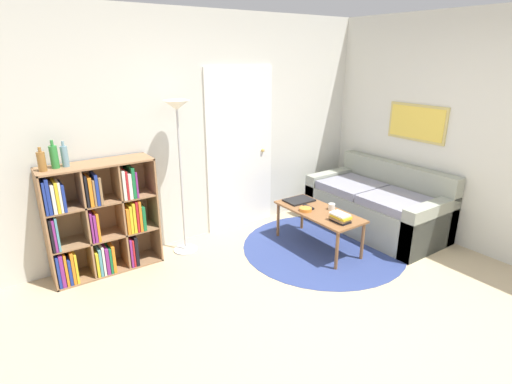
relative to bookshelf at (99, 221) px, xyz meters
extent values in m
plane|color=tan|center=(1.39, -2.17, -0.55)|extent=(14.00, 14.00, 0.00)
cube|color=silver|center=(1.39, 0.22, 0.75)|extent=(7.39, 0.05, 2.60)
cube|color=white|center=(1.80, 0.18, 0.45)|extent=(0.94, 0.02, 2.00)
sphere|color=tan|center=(2.13, 0.16, 0.41)|extent=(0.04, 0.04, 0.04)
cube|color=silver|center=(3.61, -0.99, 0.75)|extent=(0.05, 5.36, 2.60)
cube|color=tan|center=(3.57, -1.05, 0.79)|extent=(0.02, 0.78, 0.44)
cube|color=yellow|center=(3.56, -1.05, 0.79)|extent=(0.01, 0.72, 0.38)
cylinder|color=navy|center=(2.23, -0.92, -0.55)|extent=(1.86, 1.86, 0.01)
cube|color=#936B47|center=(-0.48, 0.00, 0.02)|extent=(0.02, 0.34, 1.15)
cube|color=#936B47|center=(0.57, 0.00, 0.02)|extent=(0.02, 0.34, 1.15)
cube|color=#936B47|center=(0.04, 0.00, 0.58)|extent=(1.06, 0.34, 0.02)
cube|color=#936B47|center=(0.04, 0.00, -0.54)|extent=(1.06, 0.34, 0.02)
cube|color=#936B47|center=(0.04, 0.16, 0.02)|extent=(1.06, 0.02, 1.15)
cube|color=#936B47|center=(-0.13, 0.00, 0.02)|extent=(0.02, 0.32, 1.11)
cube|color=#936B47|center=(0.21, 0.00, 0.02)|extent=(0.02, 0.32, 1.11)
cube|color=#936B47|center=(0.04, 0.00, -0.17)|extent=(1.03, 0.32, 0.02)
cube|color=#936B47|center=(0.04, 0.00, 0.20)|extent=(1.03, 0.32, 0.02)
cube|color=navy|center=(-0.45, -0.05, -0.37)|extent=(0.02, 0.23, 0.32)
cube|color=#7F287A|center=(-0.42, -0.04, -0.37)|extent=(0.03, 0.24, 0.33)
cube|color=orange|center=(-0.38, -0.05, -0.37)|extent=(0.02, 0.23, 0.32)
cube|color=navy|center=(-0.35, -0.04, -0.40)|extent=(0.03, 0.25, 0.27)
cube|color=orange|center=(-0.32, -0.03, -0.37)|extent=(0.03, 0.27, 0.33)
cube|color=gold|center=(-0.29, -0.04, -0.38)|extent=(0.02, 0.26, 0.31)
cube|color=gold|center=(-0.10, -0.06, -0.41)|extent=(0.03, 0.20, 0.26)
cube|color=teal|center=(-0.07, -0.05, -0.39)|extent=(0.03, 0.22, 0.29)
cube|color=silver|center=(-0.04, -0.05, -0.38)|extent=(0.02, 0.23, 0.31)
cube|color=#7F287A|center=(0.00, -0.05, -0.39)|extent=(0.03, 0.22, 0.28)
cube|color=#196B38|center=(0.03, -0.03, -0.40)|extent=(0.02, 0.27, 0.27)
cube|color=orange|center=(0.06, -0.06, -0.39)|extent=(0.03, 0.21, 0.29)
cube|color=#7F287A|center=(0.24, -0.07, -0.38)|extent=(0.02, 0.20, 0.31)
cube|color=#B21E23|center=(0.27, -0.06, -0.38)|extent=(0.02, 0.21, 0.30)
cube|color=black|center=(0.30, -0.05, -0.37)|extent=(0.03, 0.23, 0.32)
cube|color=black|center=(-0.45, -0.03, 0.00)|extent=(0.02, 0.27, 0.32)
cube|color=#7F287A|center=(-0.43, -0.05, 0.00)|extent=(0.02, 0.23, 0.31)
cube|color=teal|center=(-0.40, -0.03, 0.01)|extent=(0.02, 0.27, 0.33)
cube|color=#7F287A|center=(-0.10, -0.06, 0.00)|extent=(0.02, 0.20, 0.30)
cube|color=#7F287A|center=(-0.07, -0.04, -0.02)|extent=(0.02, 0.24, 0.28)
cube|color=orange|center=(-0.04, -0.06, -0.01)|extent=(0.02, 0.21, 0.29)
cube|color=orange|center=(0.25, -0.05, -0.02)|extent=(0.03, 0.22, 0.27)
cube|color=gold|center=(0.28, -0.03, -0.01)|extent=(0.03, 0.26, 0.29)
cube|color=gold|center=(0.31, -0.04, 0.00)|extent=(0.03, 0.24, 0.32)
cube|color=#B21E23|center=(0.35, -0.06, 0.01)|extent=(0.02, 0.21, 0.33)
cube|color=orange|center=(0.38, -0.05, 0.01)|extent=(0.03, 0.22, 0.32)
cube|color=#196B38|center=(0.41, -0.06, -0.03)|extent=(0.03, 0.20, 0.26)
cube|color=navy|center=(-0.45, -0.07, 0.37)|extent=(0.02, 0.19, 0.31)
cube|color=navy|center=(-0.42, -0.06, 0.38)|extent=(0.03, 0.21, 0.33)
cube|color=silver|center=(-0.38, -0.06, 0.35)|extent=(0.03, 0.20, 0.27)
cube|color=gold|center=(-0.35, -0.06, 0.36)|extent=(0.03, 0.21, 0.29)
cube|color=silver|center=(-0.33, -0.06, 0.36)|extent=(0.02, 0.21, 0.28)
cube|color=navy|center=(-0.30, -0.04, 0.34)|extent=(0.02, 0.25, 0.26)
cube|color=black|center=(-0.10, -0.05, 0.37)|extent=(0.02, 0.23, 0.31)
cube|color=orange|center=(-0.07, -0.07, 0.36)|extent=(0.03, 0.20, 0.28)
cube|color=olive|center=(-0.03, -0.07, 0.34)|extent=(0.02, 0.20, 0.26)
cube|color=navy|center=(-0.01, -0.07, 0.36)|extent=(0.03, 0.19, 0.30)
cube|color=olive|center=(0.02, -0.06, 0.35)|extent=(0.02, 0.21, 0.27)
cube|color=silver|center=(0.25, -0.05, 0.36)|extent=(0.03, 0.22, 0.30)
cube|color=#B21E23|center=(0.28, -0.04, 0.36)|extent=(0.02, 0.24, 0.29)
cube|color=silver|center=(0.31, -0.05, 0.34)|extent=(0.03, 0.23, 0.26)
cube|color=#196B38|center=(0.34, -0.03, 0.37)|extent=(0.03, 0.27, 0.31)
cube|color=#7F287A|center=(0.37, -0.07, 0.35)|extent=(0.02, 0.19, 0.26)
cylinder|color=#B7B7BC|center=(0.88, -0.08, -0.55)|extent=(0.27, 0.27, 0.01)
cylinder|color=#B7B7BC|center=(0.88, -0.08, 0.29)|extent=(0.02, 0.02, 1.59)
cone|color=white|center=(0.88, -0.08, 1.09)|extent=(0.27, 0.27, 0.10)
cube|color=gray|center=(3.12, -0.92, -0.33)|extent=(0.88, 1.68, 0.45)
cube|color=gray|center=(3.48, -0.92, -0.14)|extent=(0.16, 1.68, 0.82)
cube|color=gray|center=(3.12, -1.67, -0.26)|extent=(0.88, 0.16, 0.59)
cube|color=gray|center=(3.12, -0.16, -0.26)|extent=(0.88, 0.16, 0.59)
cube|color=gray|center=(3.04, -1.25, -0.05)|extent=(0.68, 0.66, 0.10)
cube|color=gray|center=(3.04, -0.58, -0.05)|extent=(0.68, 0.66, 0.10)
cube|color=brown|center=(2.18, -0.87, -0.11)|extent=(0.47, 1.07, 0.02)
cylinder|color=brown|center=(1.98, -1.37, -0.34)|extent=(0.04, 0.04, 0.43)
cylinder|color=brown|center=(1.98, -0.38, -0.34)|extent=(0.04, 0.04, 0.43)
cylinder|color=brown|center=(2.37, -1.37, -0.34)|extent=(0.04, 0.04, 0.43)
cylinder|color=brown|center=(2.37, -0.38, -0.34)|extent=(0.04, 0.04, 0.43)
cube|color=black|center=(2.20, -0.51, -0.09)|extent=(0.34, 0.25, 0.02)
cylinder|color=orange|center=(2.05, -0.79, -0.08)|extent=(0.14, 0.14, 0.04)
cube|color=black|center=(2.15, -1.24, -0.09)|extent=(0.13, 0.20, 0.02)
cube|color=olive|center=(2.14, -1.23, -0.06)|extent=(0.13, 0.20, 0.02)
cube|color=gold|center=(2.15, -1.24, -0.04)|extent=(0.13, 0.20, 0.03)
cube|color=silver|center=(2.14, -1.22, -0.02)|extent=(0.13, 0.20, 0.02)
cylinder|color=white|center=(2.32, -0.93, -0.06)|extent=(0.08, 0.08, 0.07)
cube|color=black|center=(2.14, -0.74, -0.09)|extent=(0.05, 0.16, 0.02)
cylinder|color=olive|center=(-0.41, -0.03, 0.68)|extent=(0.07, 0.07, 0.17)
cylinder|color=olive|center=(-0.41, -0.03, 0.79)|extent=(0.03, 0.03, 0.04)
cylinder|color=#2D8438|center=(-0.30, 0.02, 0.70)|extent=(0.07, 0.07, 0.21)
cylinder|color=#2D8438|center=(-0.30, 0.02, 0.83)|extent=(0.03, 0.03, 0.05)
cylinder|color=#6B93A3|center=(-0.21, 0.02, 0.69)|extent=(0.06, 0.06, 0.19)
cylinder|color=#6B93A3|center=(-0.21, 0.02, 0.81)|extent=(0.02, 0.02, 0.05)
camera|label=1|loc=(-0.80, -3.91, 1.58)|focal=28.00mm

